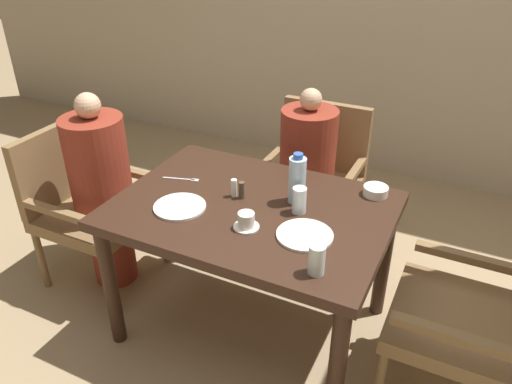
% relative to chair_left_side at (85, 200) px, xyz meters
% --- Properties ---
extents(ground_plane, '(16.00, 16.00, 0.00)m').
position_rel_chair_left_side_xyz_m(ground_plane, '(1.04, 0.00, -0.49)').
color(ground_plane, '#9E8460').
extents(dining_table, '(1.24, 0.89, 0.73)m').
position_rel_chair_left_side_xyz_m(dining_table, '(1.04, 0.00, 0.14)').
color(dining_table, '#331E14').
rests_on(dining_table, ground_plane).
extents(chair_left_side, '(0.55, 0.55, 0.89)m').
position_rel_chair_left_side_xyz_m(chair_left_side, '(0.00, 0.00, 0.00)').
color(chair_left_side, brown).
rests_on(chair_left_side, ground_plane).
extents(diner_in_left_chair, '(0.32, 0.32, 1.13)m').
position_rel_chair_left_side_xyz_m(diner_in_left_chair, '(0.14, 0.00, 0.09)').
color(diner_in_left_chair, maroon).
rests_on(diner_in_left_chair, ground_plane).
extents(chair_far_side, '(0.55, 0.55, 0.89)m').
position_rel_chair_left_side_xyz_m(chair_far_side, '(1.04, 0.86, 0.00)').
color(chair_far_side, brown).
rests_on(chair_far_side, ground_plane).
extents(diner_in_far_chair, '(0.32, 0.32, 1.07)m').
position_rel_chair_left_side_xyz_m(diner_in_far_chair, '(1.04, 0.72, 0.06)').
color(diner_in_far_chair, maroon).
rests_on(diner_in_far_chair, ground_plane).
extents(chair_right_side, '(0.55, 0.55, 0.89)m').
position_rel_chair_left_side_xyz_m(chair_right_side, '(2.07, 0.00, 0.00)').
color(chair_right_side, brown).
rests_on(chair_right_side, ground_plane).
extents(plate_main_left, '(0.24, 0.24, 0.01)m').
position_rel_chair_left_side_xyz_m(plate_main_left, '(0.75, -0.16, 0.25)').
color(plate_main_left, white).
rests_on(plate_main_left, dining_table).
extents(plate_main_right, '(0.24, 0.24, 0.01)m').
position_rel_chair_left_side_xyz_m(plate_main_right, '(1.34, -0.12, 0.25)').
color(plate_main_right, white).
rests_on(plate_main_right, dining_table).
extents(teacup_with_saucer, '(0.11, 0.11, 0.07)m').
position_rel_chair_left_side_xyz_m(teacup_with_saucer, '(1.10, -0.17, 0.27)').
color(teacup_with_saucer, white).
rests_on(teacup_with_saucer, dining_table).
extents(bowl_small, '(0.12, 0.12, 0.04)m').
position_rel_chair_left_side_xyz_m(bowl_small, '(1.52, 0.34, 0.26)').
color(bowl_small, white).
rests_on(bowl_small, dining_table).
extents(water_bottle, '(0.08, 0.08, 0.24)m').
position_rel_chair_left_side_xyz_m(water_bottle, '(1.20, 0.13, 0.35)').
color(water_bottle, silver).
rests_on(water_bottle, dining_table).
extents(glass_tall_near, '(0.06, 0.06, 0.12)m').
position_rel_chair_left_side_xyz_m(glass_tall_near, '(1.46, -0.32, 0.30)').
color(glass_tall_near, silver).
rests_on(glass_tall_near, dining_table).
extents(glass_tall_mid, '(0.06, 0.06, 0.12)m').
position_rel_chair_left_side_xyz_m(glass_tall_mid, '(1.25, 0.05, 0.30)').
color(glass_tall_mid, silver).
rests_on(glass_tall_mid, dining_table).
extents(salt_shaker, '(0.03, 0.03, 0.09)m').
position_rel_chair_left_side_xyz_m(salt_shaker, '(0.92, 0.04, 0.28)').
color(salt_shaker, white).
rests_on(salt_shaker, dining_table).
extents(pepper_shaker, '(0.03, 0.03, 0.08)m').
position_rel_chair_left_side_xyz_m(pepper_shaker, '(0.96, 0.04, 0.28)').
color(pepper_shaker, '#4C3D2D').
rests_on(pepper_shaker, dining_table).
extents(fork_beside_plate, '(0.18, 0.07, 0.00)m').
position_rel_chair_left_side_xyz_m(fork_beside_plate, '(0.63, 0.08, 0.24)').
color(fork_beside_plate, silver).
rests_on(fork_beside_plate, dining_table).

